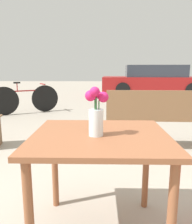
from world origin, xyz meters
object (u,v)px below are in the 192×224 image
(flower_vase, at_px, (96,115))
(bench_middle, at_px, (169,117))
(table_front, at_px, (100,150))
(bicycle, at_px, (26,99))
(parked_car, at_px, (154,81))

(flower_vase, bearing_deg, bench_middle, 58.83)
(table_front, relative_size, bench_middle, 0.49)
(bench_middle, bearing_deg, table_front, -120.97)
(bench_middle, height_order, bicycle, bench_middle)
(flower_vase, bearing_deg, table_front, 49.25)
(flower_vase, xyz_separation_m, bicycle, (-1.85, 4.28, -0.48))
(bicycle, bearing_deg, parked_car, 43.32)
(table_front, bearing_deg, bicycle, 113.80)
(table_front, distance_m, bicycle, 4.66)
(table_front, bearing_deg, parked_car, 73.46)
(bench_middle, xyz_separation_m, parked_car, (1.50, 6.73, 0.15))
(table_front, height_order, flower_vase, flower_vase)
(table_front, xyz_separation_m, bicycle, (-1.88, 4.25, -0.24))
(bicycle, xyz_separation_m, parked_car, (4.36, 4.11, 0.25))
(table_front, height_order, bench_middle, bench_middle)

